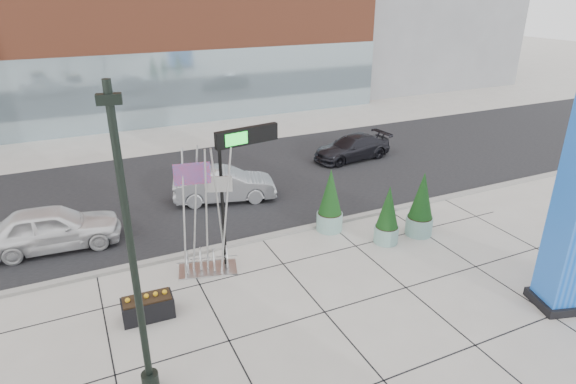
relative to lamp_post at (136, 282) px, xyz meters
name	(u,v)px	position (x,y,z in m)	size (l,w,h in m)	color
ground	(280,302)	(4.25, 1.82, -3.04)	(160.00, 160.00, 0.00)	#9E9991
street_asphalt	(195,189)	(4.25, 11.82, -3.03)	(80.00, 12.00, 0.02)	black
curb_edge	(237,243)	(4.25, 5.82, -2.98)	(80.00, 0.30, 0.12)	gray
tower_podium	(143,38)	(5.25, 28.82, 2.46)	(34.00, 10.00, 11.00)	brown
tower_glass_front	(160,90)	(5.25, 24.02, -0.54)	(34.00, 0.60, 5.00)	#8CA5B2
lamp_post	(136,282)	(0.00, 0.00, 0.00)	(0.49, 0.41, 7.42)	black
public_art_sculpture	(206,240)	(2.76, 4.56, -1.87)	(2.14, 1.45, 4.44)	silver
overhead_street_sign	(244,150)	(4.23, 4.62, 1.08)	(2.26, 0.56, 4.79)	black
round_planter_east	(421,205)	(11.00, 3.62, -1.81)	(1.04, 1.04, 2.59)	#7EAAA1
round_planter_mid	(388,216)	(9.45, 3.62, -1.94)	(0.92, 0.92, 2.31)	#7EAAA1
round_planter_west	(330,202)	(8.01, 5.42, -1.82)	(1.03, 1.03, 2.58)	#7EAAA1
box_planter_north	(148,306)	(0.45, 2.82, -2.67)	(1.49, 0.78, 0.80)	black
car_white_west	(52,228)	(-1.94, 8.47, -2.23)	(1.91, 4.76, 1.62)	white
car_silver_mid	(224,185)	(5.14, 9.94, -2.29)	(1.58, 4.54, 1.49)	#9C9EA4
car_dark_east	(352,148)	(13.41, 12.38, -2.37)	(1.85, 4.56, 1.32)	black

